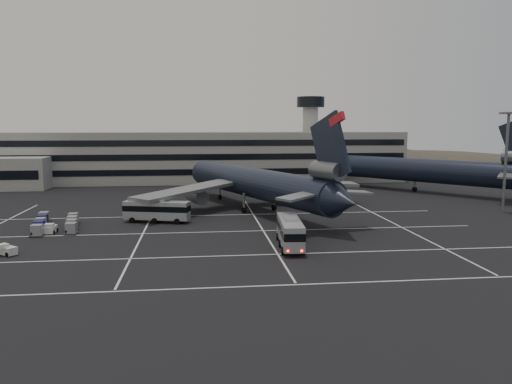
{
  "coord_description": "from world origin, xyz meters",
  "views": [
    {
      "loc": [
        2.3,
        -69.82,
        16.05
      ],
      "look_at": [
        11.72,
        11.16,
        5.0
      ],
      "focal_mm": 35.0,
      "sensor_mm": 36.0,
      "label": 1
    }
  ],
  "objects_px": {
    "trijet_main": "(255,183)",
    "bus_near": "(290,230)",
    "bus_far": "(157,210)",
    "tug_a": "(50,229)",
    "uld_cluster": "(55,223)"
  },
  "relations": [
    {
      "from": "bus_far",
      "to": "trijet_main",
      "type": "bearing_deg",
      "value": -46.74
    },
    {
      "from": "bus_near",
      "to": "uld_cluster",
      "type": "xyz_separation_m",
      "value": [
        -34.15,
        15.7,
        -1.38
      ]
    },
    {
      "from": "bus_near",
      "to": "bus_far",
      "type": "height_order",
      "value": "bus_near"
    },
    {
      "from": "trijet_main",
      "to": "bus_far",
      "type": "height_order",
      "value": "trijet_main"
    },
    {
      "from": "bus_near",
      "to": "tug_a",
      "type": "xyz_separation_m",
      "value": [
        -33.83,
        12.2,
        -1.52
      ]
    },
    {
      "from": "bus_far",
      "to": "tug_a",
      "type": "height_order",
      "value": "bus_far"
    },
    {
      "from": "trijet_main",
      "to": "bus_near",
      "type": "height_order",
      "value": "trijet_main"
    },
    {
      "from": "tug_a",
      "to": "uld_cluster",
      "type": "height_order",
      "value": "uld_cluster"
    },
    {
      "from": "bus_far",
      "to": "tug_a",
      "type": "bearing_deg",
      "value": 129.29
    },
    {
      "from": "bus_near",
      "to": "uld_cluster",
      "type": "distance_m",
      "value": 37.62
    },
    {
      "from": "trijet_main",
      "to": "bus_near",
      "type": "xyz_separation_m",
      "value": [
        1.33,
        -28.47,
        -3.03
      ]
    },
    {
      "from": "trijet_main",
      "to": "uld_cluster",
      "type": "distance_m",
      "value": 35.49
    },
    {
      "from": "bus_near",
      "to": "tug_a",
      "type": "bearing_deg",
      "value": 164.73
    },
    {
      "from": "uld_cluster",
      "to": "tug_a",
      "type": "bearing_deg",
      "value": -84.66
    },
    {
      "from": "bus_near",
      "to": "uld_cluster",
      "type": "bearing_deg",
      "value": 159.88
    }
  ]
}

